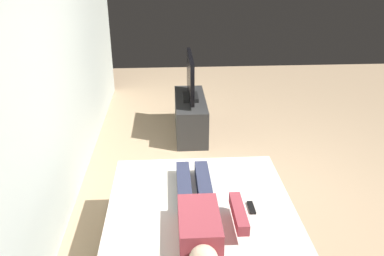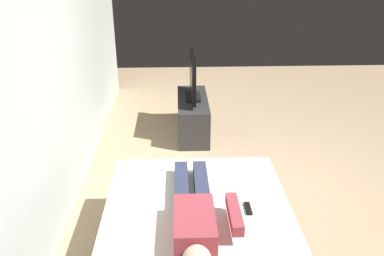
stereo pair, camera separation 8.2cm
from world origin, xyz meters
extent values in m
plane|color=tan|center=(0.00, 0.00, 0.00)|extent=(10.00, 10.00, 0.00)
cube|color=silver|center=(0.40, 1.84, 1.40)|extent=(6.40, 0.10, 2.80)
cube|color=silver|center=(-0.97, 0.59, 0.42)|extent=(1.97, 1.43, 0.24)
cube|color=#993842|center=(-1.07, 0.64, 0.63)|extent=(0.48, 0.28, 0.18)
cube|color=#2D334C|center=(-0.53, 0.56, 0.60)|extent=(0.60, 0.11, 0.11)
cube|color=#2D334C|center=(-0.53, 0.72, 0.60)|extent=(0.60, 0.11, 0.11)
cube|color=#993842|center=(-1.01, 0.36, 0.67)|extent=(0.40, 0.08, 0.08)
cube|color=black|center=(-0.79, 0.22, 0.55)|extent=(0.15, 0.04, 0.02)
cube|color=#2D2D2D|center=(1.72, 0.53, 0.25)|extent=(1.10, 0.40, 0.50)
cube|color=black|center=(1.72, 0.53, 0.53)|extent=(0.32, 0.20, 0.05)
cube|color=black|center=(1.72, 0.53, 0.82)|extent=(0.88, 0.05, 0.54)
camera|label=1|loc=(-3.23, 0.82, 2.35)|focal=36.96mm
camera|label=2|loc=(-3.24, 0.74, 2.35)|focal=36.96mm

